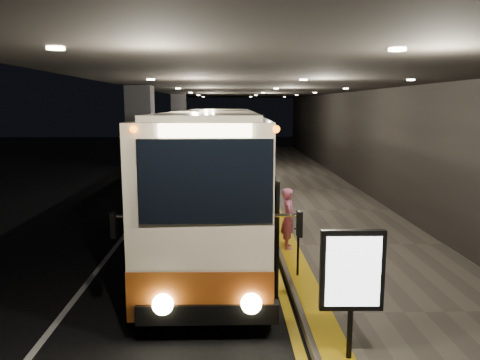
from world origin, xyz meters
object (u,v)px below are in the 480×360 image
object	(u,v)px
stanchion_post	(298,252)
coach_second	(222,144)
passenger_boarding	(289,218)
coach_main	(215,183)
info_sign	(352,273)

from	to	relation	value
stanchion_post	coach_second	bearing A→B (deg)	96.18
passenger_boarding	stanchion_post	bearing A→B (deg)	179.12
coach_main	passenger_boarding	xyz separation A→B (m)	(1.89, -1.00, -0.76)
coach_main	stanchion_post	xyz separation A→B (m)	(1.84, -2.97, -1.02)
coach_main	passenger_boarding	world-z (taller)	coach_main
coach_second	info_sign	xyz separation A→B (m)	(2.03, -19.82, -0.19)
passenger_boarding	info_sign	distance (m)	5.36
coach_main	stanchion_post	size ratio (longest dim) A/B	10.83
coach_main	coach_second	distance (m)	13.49
passenger_boarding	stanchion_post	distance (m)	1.99
stanchion_post	info_sign	bearing A→B (deg)	-85.74
coach_second	info_sign	world-z (taller)	coach_second
coach_second	stanchion_post	distance (m)	16.59
coach_main	coach_second	xyz separation A→B (m)	(0.06, 13.49, -0.05)
info_sign	stanchion_post	bearing A→B (deg)	95.31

